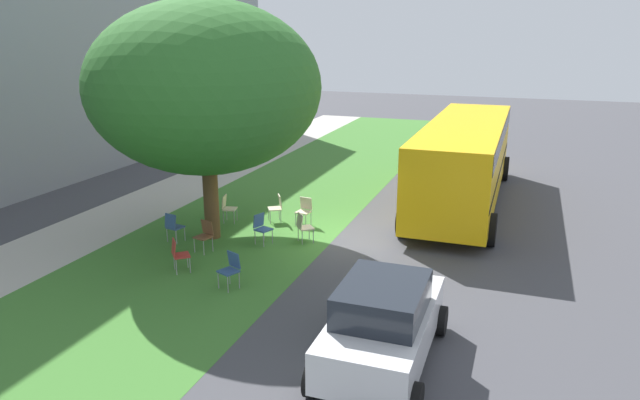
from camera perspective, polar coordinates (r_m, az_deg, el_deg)
name	(u,v)px	position (r m, az deg, el deg)	size (l,w,h in m)	color
ground	(341,239)	(17.13, 2.11, -3.87)	(80.00, 80.00, 0.00)	#424247
grass_verge	(244,227)	(18.29, -7.50, -2.66)	(48.00, 6.00, 0.01)	#3D752D
sidewalk_strip	(126,213)	(20.60, -18.47, -1.20)	(48.00, 2.80, 0.01)	#ADA89E
street_tree	(205,88)	(16.63, -11.20, 10.74)	(6.45, 6.45, 6.77)	brown
chair_0	(304,209)	(18.22, -1.53, -0.89)	(0.47, 0.47, 0.88)	beige
chair_1	(303,225)	(16.72, -1.65, -2.50)	(0.59, 0.59, 0.88)	beige
chair_2	(205,234)	(16.36, -11.21, -3.25)	(0.51, 0.51, 0.88)	brown
chair_3	(262,226)	(16.71, -5.74, -2.59)	(0.53, 0.53, 0.88)	#335184
chair_4	(277,206)	(18.57, -4.25, -0.60)	(0.57, 0.58, 0.88)	beige
chair_5	(231,267)	(14.01, -8.75, -6.54)	(0.55, 0.54, 0.88)	#335184
chair_6	(173,225)	(17.25, -14.16, -2.41)	(0.49, 0.49, 0.88)	#335184
chair_7	(228,206)	(18.71, -9.03, -0.63)	(0.50, 0.50, 0.88)	beige
chair_8	(178,253)	(15.14, -13.70, -5.05)	(0.59, 0.59, 0.88)	#B7332D
parked_car	(383,322)	(10.82, 6.22, -11.81)	(3.70, 1.92, 1.65)	silver
school_bus	(464,155)	(20.79, 13.97, 4.33)	(10.40, 2.80, 2.88)	yellow
pedestrian_0	(219,150)	(25.51, -9.83, 4.84)	(0.41, 0.38, 1.69)	black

